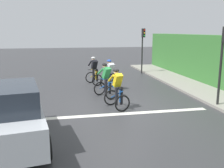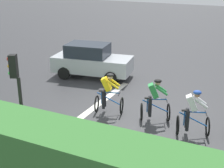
% 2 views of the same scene
% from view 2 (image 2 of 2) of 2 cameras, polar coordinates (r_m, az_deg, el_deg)
% --- Properties ---
extents(ground_plane, '(80.00, 80.00, 0.00)m').
position_cam_2_polar(ground_plane, '(13.15, -1.35, -4.98)').
color(ground_plane, '#333335').
extents(road_marking_stop_line, '(7.00, 0.30, 0.01)m').
position_cam_2_polar(road_marking_stop_line, '(13.41, -3.64, -4.48)').
color(road_marking_stop_line, silver).
rests_on(road_marking_stop_line, ground).
extents(cyclist_second, '(1.00, 1.24, 1.66)m').
position_cam_2_polar(cyclist_second, '(11.49, 13.98, -5.11)').
color(cyclist_second, black).
rests_on(cyclist_second, ground).
extents(cyclist_mid, '(1.06, 1.26, 1.66)m').
position_cam_2_polar(cyclist_mid, '(12.28, 7.48, -2.97)').
color(cyclist_mid, black).
rests_on(cyclist_mid, ground).
extents(cyclist_fourth, '(0.94, 1.22, 1.66)m').
position_cam_2_polar(cyclist_fourth, '(12.83, -0.69, -1.76)').
color(cyclist_fourth, black).
rests_on(cyclist_fourth, ground).
extents(car_silver, '(2.35, 4.31, 1.76)m').
position_cam_2_polar(car_silver, '(17.13, -3.66, 4.13)').
color(car_silver, '#B7BCC1').
rests_on(car_silver, ground).
extents(traffic_light_near_crossing, '(0.26, 0.30, 3.34)m').
position_cam_2_polar(traffic_light_near_crossing, '(9.40, -16.21, -1.63)').
color(traffic_light_near_crossing, black).
rests_on(traffic_light_near_crossing, ground).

